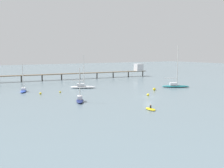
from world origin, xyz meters
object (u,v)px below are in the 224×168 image
dinghy_yellow (151,109)px  mooring_buoy_outer (148,95)px  sailboat_navy (80,99)px  sailboat_white (82,86)px  mooring_buoy_inner (154,89)px  sailboat_teal (175,85)px  pier (99,71)px  mooring_buoy_mid (40,93)px  mooring_buoy_far (60,92)px  sailboat_blue (23,90)px

dinghy_yellow → mooring_buoy_outer: size_ratio=4.73×
sailboat_navy → sailboat_white: size_ratio=0.75×
dinghy_yellow → mooring_buoy_inner: size_ratio=3.75×
mooring_buoy_outer → sailboat_teal: bearing=26.0°
sailboat_teal → mooring_buoy_outer: sailboat_teal is taller
mooring_buoy_outer → pier: bearing=76.4°
sailboat_navy → mooring_buoy_mid: sailboat_navy is taller
sailboat_white → mooring_buoy_inner: 23.31m
sailboat_navy → dinghy_yellow: 17.91m
mooring_buoy_mid → mooring_buoy_far: size_ratio=1.18×
dinghy_yellow → mooring_buoy_far: bearing=103.9°
pier → dinghy_yellow: pier is taller
pier → mooring_buoy_mid: bearing=-137.3°
sailboat_white → mooring_buoy_mid: size_ratio=17.49×
pier → sailboat_white: sailboat_white is taller
sailboat_blue → pier: bearing=33.6°
mooring_buoy_mid → sailboat_teal: bearing=-11.0°
pier → mooring_buoy_far: (-30.75, -33.66, -2.83)m
sailboat_navy → mooring_buoy_outer: sailboat_navy is taller
sailboat_blue → mooring_buoy_outer: 36.92m
dinghy_yellow → sailboat_white: bearing=87.1°
sailboat_navy → mooring_buoy_mid: bearing=106.8°
mooring_buoy_inner → sailboat_blue: bearing=152.7°
sailboat_white → sailboat_teal: bearing=-26.8°
pier → mooring_buoy_outer: 52.84m
mooring_buoy_far → mooring_buoy_inner: size_ratio=0.60×
sailboat_blue → mooring_buoy_mid: 8.04m
pier → mooring_buoy_inner: 44.57m
dinghy_yellow → mooring_buoy_inner: dinghy_yellow is taller
mooring_buoy_inner → sailboat_teal: bearing=11.7°
mooring_buoy_outer → mooring_buoy_far: bearing=136.1°
dinghy_yellow → mooring_buoy_mid: (-13.57, 31.61, 0.11)m
sailboat_blue → mooring_buoy_outer: bearing=-42.9°
sailboat_navy → mooring_buoy_far: (0.91, 15.96, -0.35)m
mooring_buoy_outer → mooring_buoy_inner: 10.70m
mooring_buoy_mid → mooring_buoy_outer: 29.88m
pier → dinghy_yellow: size_ratio=23.29×
dinghy_yellow → mooring_buoy_mid: size_ratio=5.28×
mooring_buoy_outer → mooring_buoy_inner: mooring_buoy_inner is taller
pier → sailboat_blue: size_ratio=9.24×
mooring_buoy_far → mooring_buoy_inner: bearing=-21.9°
sailboat_teal → dinghy_yellow: bearing=-141.8°
sailboat_blue → sailboat_white: 18.51m
sailboat_navy → mooring_buoy_far: bearing=86.7°
sailboat_white → dinghy_yellow: 37.28m
sailboat_teal → mooring_buoy_far: bearing=167.4°
sailboat_navy → sailboat_white: 24.08m
mooring_buoy_far → sailboat_navy: bearing=-93.3°
sailboat_navy → sailboat_teal: 39.08m
sailboat_teal → mooring_buoy_far: 38.34m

